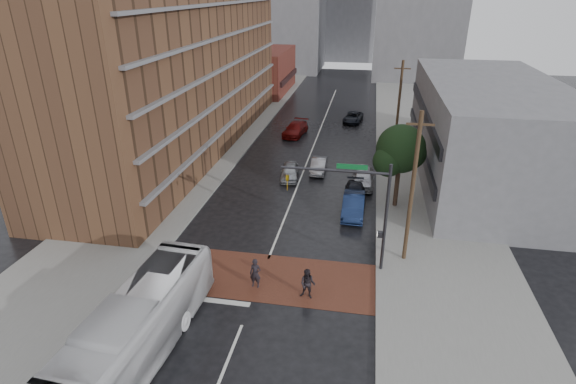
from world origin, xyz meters
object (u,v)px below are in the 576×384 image
(car_travel_b, at_px, (319,165))
(car_travel_c, at_px, (295,129))
(car_parked_mid, at_px, (355,193))
(car_parked_near, at_px, (353,205))
(transit_bus, at_px, (135,330))
(car_parked_far, at_px, (363,177))
(pedestrian_b, at_px, (308,284))
(pedestrian_a, at_px, (255,273))
(suv_travel, at_px, (353,117))
(car_travel_a, at_px, (290,171))

(car_travel_b, xyz_separation_m, car_travel_c, (-4.17, 11.43, 0.11))
(car_parked_mid, bearing_deg, car_parked_near, -91.78)
(car_travel_c, xyz_separation_m, car_parked_mid, (7.91, -17.16, -0.15))
(transit_bus, bearing_deg, car_travel_b, 80.84)
(car_travel_c, xyz_separation_m, car_parked_far, (8.52, -13.98, 0.04))
(pedestrian_b, bearing_deg, car_parked_far, 88.82)
(car_parked_mid, bearing_deg, transit_bus, -117.23)
(car_travel_c, xyz_separation_m, car_parked_near, (7.91, -19.98, 0.02))
(transit_bus, relative_size, pedestrian_b, 6.45)
(pedestrian_a, distance_m, car_parked_near, 11.80)
(suv_travel, distance_m, car_parked_mid, 24.31)
(pedestrian_b, relative_size, car_travel_a, 0.46)
(car_travel_c, bearing_deg, car_parked_mid, -57.03)
(pedestrian_b, relative_size, car_parked_mid, 0.44)
(pedestrian_a, bearing_deg, suv_travel, 87.50)
(car_travel_b, height_order, car_parked_mid, car_travel_b)
(car_travel_c, bearing_deg, car_parked_near, -60.18)
(pedestrian_a, distance_m, car_travel_a, 16.98)
(pedestrian_a, xyz_separation_m, car_parked_near, (5.29, 10.55, -0.15))
(car_travel_a, xyz_separation_m, car_parked_far, (6.82, -0.40, 0.11))
(car_travel_a, height_order, car_parked_far, car_parked_far)
(pedestrian_b, relative_size, car_parked_near, 0.39)
(car_travel_a, bearing_deg, car_travel_b, 34.51)
(transit_bus, relative_size, car_travel_c, 2.30)
(transit_bus, bearing_deg, car_travel_c, 91.03)
(car_travel_a, relative_size, car_parked_far, 0.87)
(suv_travel, bearing_deg, transit_bus, -92.86)
(car_parked_far, bearing_deg, pedestrian_a, -109.52)
(car_travel_b, bearing_deg, car_parked_mid, -57.14)
(transit_bus, height_order, car_parked_near, transit_bus)
(transit_bus, relative_size, car_parked_far, 2.57)
(car_travel_c, xyz_separation_m, suv_travel, (6.63, 7.11, -0.11))
(car_travel_a, bearing_deg, transit_bus, -104.37)
(car_parked_mid, bearing_deg, car_travel_a, 148.30)
(suv_travel, bearing_deg, pedestrian_b, -83.59)
(transit_bus, xyz_separation_m, car_travel_c, (1.55, 37.05, -0.92))
(car_parked_near, height_order, car_parked_mid, car_parked_near)
(car_parked_far, bearing_deg, car_travel_c, 121.44)
(car_travel_a, relative_size, suv_travel, 0.87)
(suv_travel, xyz_separation_m, car_parked_far, (1.89, -21.09, 0.15))
(pedestrian_b, bearing_deg, suv_travel, 96.61)
(pedestrian_b, height_order, car_travel_a, pedestrian_b)
(transit_bus, relative_size, car_parked_near, 2.54)
(suv_travel, relative_size, car_parked_mid, 1.10)
(pedestrian_a, relative_size, pedestrian_b, 0.99)
(car_travel_a, bearing_deg, suv_travel, 70.10)
(car_travel_a, height_order, car_parked_near, car_parked_near)
(car_parked_near, relative_size, car_parked_mid, 1.12)
(car_parked_near, bearing_deg, pedestrian_b, -100.43)
(car_parked_near, bearing_deg, transit_bus, -118.68)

